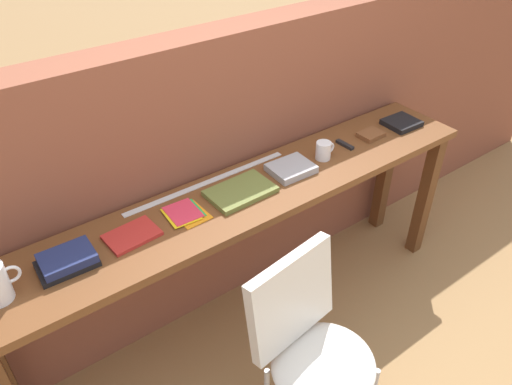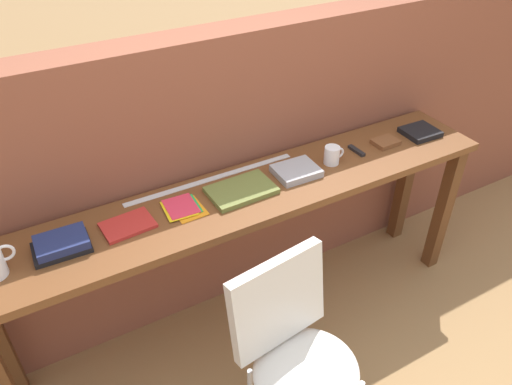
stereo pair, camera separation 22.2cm
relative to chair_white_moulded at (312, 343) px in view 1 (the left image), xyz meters
The scene contains 14 objects.
ground_plane 0.62m from the chair_white_moulded, 67.18° to the left, with size 40.00×40.00×0.00m, color #9E7547.
brick_wall_back 0.98m from the chair_white_moulded, 82.23° to the left, with size 6.00×0.20×1.52m, color brown.
sideboard 0.66m from the chair_white_moulded, 77.98° to the left, with size 2.50×0.44×0.88m.
chair_white_moulded is the anchor object (origin of this frame).
book_stack_leftmost 1.01m from the chair_white_moulded, 138.64° to the left, with size 0.22×0.15×0.06m.
magazine_cycling 0.85m from the chair_white_moulded, 124.68° to the left, with size 0.21×0.15×0.01m, color red.
pamphlet_pile_colourful 0.75m from the chair_white_moulded, 106.76° to the left, with size 0.17×0.19×0.01m.
book_open_centre 0.72m from the chair_white_moulded, 82.12° to the left, with size 0.30×0.19×0.02m, color olive.
book_grey_hardcover 0.82m from the chair_white_moulded, 58.17° to the left, with size 0.21×0.17×0.03m, color #9E9EA3.
mug 0.94m from the chair_white_moulded, 46.19° to the left, with size 0.11×0.08×0.09m.
multitool_folded 1.06m from the chair_white_moulded, 39.88° to the left, with size 0.02×0.11×0.02m, color black.
leather_journal_brown 1.19m from the chair_white_moulded, 33.52° to the left, with size 0.13×0.10×0.02m, color brown.
book_repair_rightmost 1.38m from the chair_white_moulded, 27.53° to the left, with size 0.18×0.16×0.03m, color black.
ruler_metal_back_edge 0.85m from the chair_white_moulded, 88.97° to the left, with size 0.86×0.03×0.00m, color silver.
Camera 1 is at (-1.07, -1.20, 2.21)m, focal length 35.00 mm.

